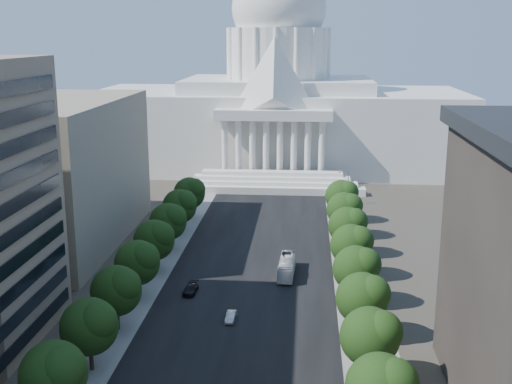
# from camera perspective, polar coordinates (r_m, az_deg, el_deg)

# --- Properties ---
(road_asphalt) EXTENTS (30.00, 260.00, 0.01)m
(road_asphalt) POSITION_cam_1_polar(r_m,az_deg,el_deg) (124.53, -0.16, -6.34)
(road_asphalt) COLOR black
(road_asphalt) RESTS_ON ground
(sidewalk_left) EXTENTS (8.00, 260.00, 0.02)m
(sidewalk_left) POSITION_cam_1_polar(r_m,az_deg,el_deg) (127.41, -8.76, -6.03)
(sidewalk_left) COLOR gray
(sidewalk_left) RESTS_ON ground
(sidewalk_right) EXTENTS (8.00, 260.00, 0.02)m
(sidewalk_right) POSITION_cam_1_polar(r_m,az_deg,el_deg) (124.50, 8.64, -6.51)
(sidewalk_right) COLOR gray
(sidewalk_right) RESTS_ON ground
(capitol) EXTENTS (120.00, 56.00, 73.00)m
(capitol) POSITION_cam_1_polar(r_m,az_deg,el_deg) (212.82, 1.96, 7.65)
(capitol) COLOR white
(capitol) RESTS_ON ground
(office_block_left_far) EXTENTS (38.00, 52.00, 30.00)m
(office_block_left_far) POSITION_cam_1_polar(r_m,az_deg,el_deg) (141.78, -19.54, 1.66)
(office_block_left_far) COLOR gray
(office_block_left_far) RESTS_ON ground
(tree_l_c) EXTENTS (7.79, 7.60, 9.97)m
(tree_l_c) POSITION_cam_1_polar(r_m,az_deg,el_deg) (77.20, -17.38, -15.09)
(tree_l_c) COLOR #33261C
(tree_l_c) RESTS_ON ground
(tree_l_d) EXTENTS (7.79, 7.60, 9.97)m
(tree_l_d) POSITION_cam_1_polar(r_m,az_deg,el_deg) (87.17, -14.44, -11.40)
(tree_l_d) COLOR #33261C
(tree_l_d) RESTS_ON ground
(tree_l_e) EXTENTS (7.79, 7.60, 9.97)m
(tree_l_e) POSITION_cam_1_polar(r_m,az_deg,el_deg) (97.59, -12.18, -8.46)
(tree_l_e) COLOR #33261C
(tree_l_e) RESTS_ON ground
(tree_l_f) EXTENTS (7.79, 7.60, 9.97)m
(tree_l_f) POSITION_cam_1_polar(r_m,az_deg,el_deg) (108.35, -10.38, -6.09)
(tree_l_f) COLOR #33261C
(tree_l_f) RESTS_ON ground
(tree_l_g) EXTENTS (7.79, 7.60, 9.97)m
(tree_l_g) POSITION_cam_1_polar(r_m,az_deg,el_deg) (119.34, -8.92, -4.15)
(tree_l_g) COLOR #33261C
(tree_l_g) RESTS_ON ground
(tree_l_h) EXTENTS (7.79, 7.60, 9.97)m
(tree_l_h) POSITION_cam_1_polar(r_m,az_deg,el_deg) (130.51, -7.71, -2.53)
(tree_l_h) COLOR #33261C
(tree_l_h) RESTS_ON ground
(tree_l_i) EXTENTS (7.79, 7.60, 9.97)m
(tree_l_i) POSITION_cam_1_polar(r_m,az_deg,el_deg) (141.81, -6.70, -1.17)
(tree_l_i) COLOR #33261C
(tree_l_i) RESTS_ON ground
(tree_l_j) EXTENTS (7.79, 7.60, 9.97)m
(tree_l_j) POSITION_cam_1_polar(r_m,az_deg,el_deg) (153.22, -5.84, -0.01)
(tree_l_j) COLOR #33261C
(tree_l_j) RESTS_ON ground
(tree_r_d) EXTENTS (7.79, 7.60, 9.97)m
(tree_r_d) POSITION_cam_1_polar(r_m,az_deg,el_deg) (83.23, 10.33, -12.43)
(tree_r_d) COLOR #33261C
(tree_r_d) RESTS_ON ground
(tree_r_e) EXTENTS (7.79, 7.60, 9.97)m
(tree_r_e) POSITION_cam_1_polar(r_m,az_deg,el_deg) (94.10, 9.62, -9.20)
(tree_r_e) COLOR #33261C
(tree_r_e) RESTS_ON ground
(tree_r_f) EXTENTS (7.79, 7.60, 9.97)m
(tree_r_f) POSITION_cam_1_polar(r_m,az_deg,el_deg) (105.21, 9.07, -6.65)
(tree_r_f) COLOR #33261C
(tree_r_f) RESTS_ON ground
(tree_r_g) EXTENTS (7.79, 7.60, 9.97)m
(tree_r_g) POSITION_cam_1_polar(r_m,az_deg,el_deg) (116.49, 8.64, -4.59)
(tree_r_g) COLOR #33261C
(tree_r_g) RESTS_ON ground
(tree_r_h) EXTENTS (7.79, 7.60, 9.97)m
(tree_r_h) POSITION_cam_1_polar(r_m,az_deg,el_deg) (127.91, 8.28, -2.89)
(tree_r_h) COLOR #33261C
(tree_r_h) RESTS_ON ground
(tree_r_i) EXTENTS (7.79, 7.60, 9.97)m
(tree_r_i) POSITION_cam_1_polar(r_m,az_deg,el_deg) (139.43, 7.98, -1.47)
(tree_r_i) COLOR #33261C
(tree_r_i) RESTS_ON ground
(tree_r_j) EXTENTS (7.79, 7.60, 9.97)m
(tree_r_j) POSITION_cam_1_polar(r_m,az_deg,el_deg) (151.02, 7.73, -0.27)
(tree_r_j) COLOR #33261C
(tree_r_j) RESTS_ON ground
(streetlight_c) EXTENTS (2.61, 0.44, 9.00)m
(streetlight_c) POSITION_cam_1_polar(r_m,az_deg,el_deg) (94.68, 10.55, -9.51)
(streetlight_c) COLOR gray
(streetlight_c) RESTS_ON ground
(streetlight_d) EXTENTS (2.61, 0.44, 9.00)m
(streetlight_d) POSITION_cam_1_polar(r_m,az_deg,el_deg) (117.95, 9.35, -4.71)
(streetlight_d) COLOR gray
(streetlight_d) RESTS_ON ground
(streetlight_e) EXTENTS (2.61, 0.44, 9.00)m
(streetlight_e) POSITION_cam_1_polar(r_m,az_deg,el_deg) (141.81, 8.55, -1.50)
(streetlight_e) COLOR gray
(streetlight_e) RESTS_ON ground
(streetlight_f) EXTENTS (2.61, 0.44, 9.00)m
(streetlight_f) POSITION_cam_1_polar(r_m,az_deg,el_deg) (166.01, 7.99, 0.78)
(streetlight_f) COLOR gray
(streetlight_f) RESTS_ON ground
(car_silver) EXTENTS (1.51, 3.96, 1.29)m
(car_silver) POSITION_cam_1_polar(r_m,az_deg,el_deg) (100.74, -2.26, -11.02)
(car_silver) COLOR #B8BCC0
(car_silver) RESTS_ON ground
(car_dark_b) EXTENTS (2.28, 5.03, 1.43)m
(car_dark_b) POSITION_cam_1_polar(r_m,az_deg,el_deg) (111.07, -5.83, -8.59)
(car_dark_b) COLOR black
(car_dark_b) RESTS_ON ground
(city_bus) EXTENTS (3.14, 11.54, 3.19)m
(city_bus) POSITION_cam_1_polar(r_m,az_deg,el_deg) (118.33, 2.76, -6.64)
(city_bus) COLOR silver
(city_bus) RESTS_ON ground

